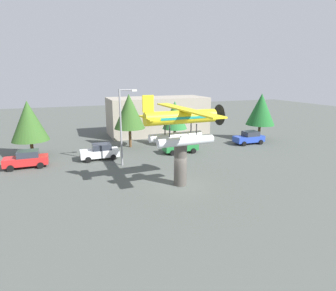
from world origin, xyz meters
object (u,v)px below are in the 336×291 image
(storefront_building, at_px, (158,115))
(tree_east, at_px, (129,111))
(car_near_red, at_px, (27,159))
(tree_west, at_px, (29,121))
(tree_far_east, at_px, (261,109))
(display_pedestal, at_px, (180,164))
(tree_center_back, at_px, (175,115))
(car_mid_white, at_px, (100,152))
(streetlight_primary, at_px, (123,122))
(car_far_green, at_px, (181,146))
(car_distant_blue, at_px, (249,138))
(floatplane_monument, at_px, (182,123))

(storefront_building, height_order, tree_east, tree_east)
(tree_east, bearing_deg, car_near_red, -158.53)
(tree_west, distance_m, tree_far_east, 30.37)
(display_pedestal, distance_m, tree_center_back, 14.15)
(car_mid_white, bearing_deg, tree_west, -28.79)
(car_mid_white, height_order, tree_east, tree_east)
(storefront_building, bearing_deg, streetlight_primary, -120.46)
(car_far_green, distance_m, tree_east, 8.09)
(car_distant_blue, height_order, tree_far_east, tree_far_east)
(floatplane_monument, xyz_separation_m, tree_west, (-12.83, 14.18, -1.23))
(car_distant_blue, relative_size, tree_east, 0.61)
(tree_east, relative_size, tree_center_back, 1.16)
(display_pedestal, bearing_deg, tree_west, 131.85)
(tree_west, xyz_separation_m, tree_east, (11.71, 0.36, 0.53))
(car_far_green, height_order, streetlight_primary, streetlight_primary)
(floatplane_monument, xyz_separation_m, streetlight_primary, (-3.51, 7.19, -0.82))
(tree_west, bearing_deg, storefront_building, 23.45)
(car_near_red, xyz_separation_m, tree_west, (0.17, 4.31, 3.28))
(car_mid_white, xyz_separation_m, tree_far_east, (23.03, 1.84, 3.61))
(storefront_building, bearing_deg, car_mid_white, -132.36)
(car_distant_blue, relative_size, storefront_building, 0.27)
(car_distant_blue, xyz_separation_m, storefront_building, (-9.43, 11.51, 2.02))
(car_near_red, distance_m, storefront_building, 21.96)
(car_far_green, xyz_separation_m, tree_east, (-5.15, 4.93, 3.82))
(storefront_building, bearing_deg, tree_east, -130.28)
(display_pedestal, distance_m, streetlight_primary, 8.40)
(car_near_red, bearing_deg, tree_west, -92.23)
(car_far_green, distance_m, tree_far_east, 14.13)
(tree_far_east, bearing_deg, car_mid_white, -175.44)
(streetlight_primary, bearing_deg, car_mid_white, 124.58)
(streetlight_primary, distance_m, tree_west, 11.66)
(tree_east, bearing_deg, display_pedestal, -86.09)
(streetlight_primary, bearing_deg, car_distant_blue, 10.29)
(storefront_building, relative_size, tree_far_east, 2.31)
(streetlight_primary, distance_m, tree_far_east, 21.52)
(storefront_building, relative_size, tree_east, 2.25)
(floatplane_monument, relative_size, tree_center_back, 1.75)
(tree_center_back, bearing_deg, storefront_building, 86.28)
(floatplane_monument, height_order, tree_center_back, floatplane_monument)
(car_mid_white, height_order, storefront_building, storefront_building)
(car_near_red, height_order, tree_center_back, tree_center_back)
(tree_center_back, height_order, tree_far_east, tree_far_east)
(floatplane_monument, bearing_deg, storefront_building, 74.84)
(tree_west, bearing_deg, floatplane_monument, -47.85)
(car_mid_white, height_order, tree_center_back, tree_center_back)
(car_near_red, xyz_separation_m, storefront_building, (18.20, 12.13, 2.02))
(floatplane_monument, bearing_deg, car_far_green, 65.41)
(tree_east, bearing_deg, tree_far_east, -7.70)
(car_distant_blue, relative_size, tree_west, 0.65)
(car_near_red, distance_m, car_distant_blue, 27.64)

